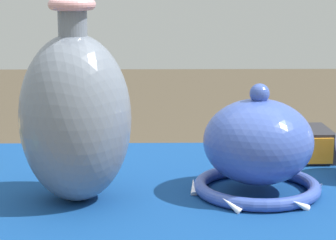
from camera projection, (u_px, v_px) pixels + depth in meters
name	position (u px, v px, depth m)	size (l,w,h in m)	color
display_table	(158.00, 236.00, 1.18)	(1.08, 0.57, 0.75)	brown
vase_tall_bulbous	(75.00, 116.00, 1.05)	(0.18, 0.18, 0.33)	slate
vase_dome_bell	(258.00, 149.00, 1.10)	(0.23, 0.22, 0.19)	#3851A8
mosaic_tile_box	(294.00, 144.00, 1.32)	(0.14, 0.12, 0.06)	#232328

